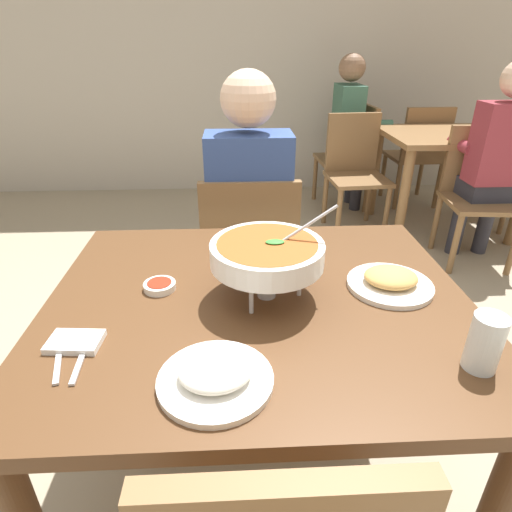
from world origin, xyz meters
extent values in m
plane|color=gray|center=(0.00, 0.00, 0.00)|extent=(16.00, 16.00, 0.00)
cube|color=#BCB2A3|center=(0.00, 3.39, 1.50)|extent=(10.00, 0.10, 3.00)
cube|color=#51331C|center=(0.00, 0.00, 0.76)|extent=(1.15, 0.96, 0.04)
cylinder|color=#51331C|center=(-0.52, 0.42, 0.37)|extent=(0.07, 0.07, 0.74)
cylinder|color=#51331C|center=(0.52, 0.42, 0.37)|extent=(0.07, 0.07, 0.74)
cube|color=brown|center=(0.00, 0.86, 0.43)|extent=(0.44, 0.44, 0.03)
cube|color=brown|center=(0.00, 0.66, 0.68)|extent=(0.42, 0.04, 0.45)
cylinder|color=brown|center=(0.19, 1.05, 0.21)|extent=(0.04, 0.04, 0.42)
cylinder|color=brown|center=(-0.19, 1.05, 0.21)|extent=(0.04, 0.04, 0.42)
cylinder|color=brown|center=(0.19, 0.67, 0.21)|extent=(0.04, 0.04, 0.42)
cylinder|color=brown|center=(-0.19, 0.67, 0.21)|extent=(0.04, 0.04, 0.42)
cylinder|color=#2D2D38|center=(0.10, 0.88, 0.23)|extent=(0.10, 0.10, 0.45)
cylinder|color=#2D2D38|center=(-0.10, 0.88, 0.23)|extent=(0.10, 0.10, 0.45)
cube|color=#2D2D38|center=(0.00, 0.84, 0.51)|extent=(0.32, 0.32, 0.12)
cube|color=#334C8C|center=(0.00, 0.76, 0.82)|extent=(0.36, 0.20, 0.50)
sphere|color=beige|center=(0.00, 0.76, 1.20)|extent=(0.22, 0.22, 0.22)
cylinder|color=#334C8C|center=(0.16, 0.96, 0.77)|extent=(0.08, 0.28, 0.08)
cylinder|color=#334C8C|center=(-0.16, 0.96, 0.77)|extent=(0.08, 0.28, 0.08)
cylinder|color=silver|center=(0.11, 0.01, 0.83)|extent=(0.01, 0.01, 0.10)
cylinder|color=silver|center=(-0.02, 0.08, 0.83)|extent=(0.01, 0.01, 0.10)
cylinder|color=silver|center=(-0.02, -0.07, 0.83)|extent=(0.01, 0.01, 0.10)
torus|color=silver|center=(0.02, 0.01, 0.88)|extent=(0.21, 0.21, 0.01)
cylinder|color=#B2B2B7|center=(0.02, 0.01, 0.79)|extent=(0.05, 0.05, 0.04)
cone|color=orange|center=(0.02, 0.01, 0.83)|extent=(0.02, 0.02, 0.04)
cylinder|color=white|center=(0.02, 0.01, 0.91)|extent=(0.30, 0.30, 0.06)
cylinder|color=#994C1E|center=(0.02, 0.01, 0.93)|extent=(0.26, 0.26, 0.01)
ellipsoid|color=#388433|center=(0.04, 0.01, 0.94)|extent=(0.05, 0.03, 0.01)
cylinder|color=silver|center=(0.11, 0.03, 0.97)|extent=(0.18, 0.01, 0.13)
cylinder|color=white|center=(-0.11, -0.32, 0.78)|extent=(0.24, 0.24, 0.01)
ellipsoid|color=white|center=(-0.11, -0.32, 0.81)|extent=(0.15, 0.13, 0.04)
cylinder|color=white|center=(0.38, 0.03, 0.78)|extent=(0.24, 0.24, 0.01)
ellipsoid|color=tan|center=(0.38, 0.03, 0.81)|extent=(0.15, 0.13, 0.04)
cylinder|color=white|center=(-0.28, 0.06, 0.79)|extent=(0.09, 0.09, 0.02)
cylinder|color=maroon|center=(-0.28, 0.06, 0.80)|extent=(0.07, 0.07, 0.01)
cube|color=white|center=(-0.44, -0.18, 0.78)|extent=(0.13, 0.09, 0.02)
cube|color=silver|center=(-0.46, -0.23, 0.78)|extent=(0.06, 0.17, 0.01)
cube|color=silver|center=(-0.41, -0.23, 0.78)|extent=(0.02, 0.17, 0.01)
cylinder|color=silver|center=(0.46, -0.30, 0.84)|extent=(0.07, 0.07, 0.13)
cylinder|color=#4C331E|center=(0.46, -0.30, 0.82)|extent=(0.06, 0.06, 0.08)
cube|color=brown|center=(1.59, 2.20, 0.76)|extent=(1.00, 0.80, 0.04)
cylinder|color=brown|center=(1.15, 1.86, 0.37)|extent=(0.07, 0.07, 0.74)
cylinder|color=brown|center=(1.15, 2.54, 0.37)|extent=(0.07, 0.07, 0.74)
cylinder|color=brown|center=(2.03, 2.54, 0.37)|extent=(0.07, 0.07, 0.74)
cube|color=brown|center=(0.91, 2.78, 0.43)|extent=(0.47, 0.47, 0.03)
cube|color=brown|center=(1.11, 2.79, 0.68)|extent=(0.07, 0.42, 0.45)
cylinder|color=brown|center=(0.71, 2.96, 0.21)|extent=(0.04, 0.04, 0.42)
cylinder|color=brown|center=(0.74, 2.58, 0.21)|extent=(0.04, 0.04, 0.42)
cylinder|color=brown|center=(1.09, 2.98, 0.21)|extent=(0.04, 0.04, 0.42)
cylinder|color=brown|center=(1.12, 2.60, 0.21)|extent=(0.04, 0.04, 0.42)
cube|color=brown|center=(1.58, 1.61, 0.43)|extent=(0.48, 0.48, 0.03)
cube|color=brown|center=(1.60, 1.81, 0.68)|extent=(0.42, 0.08, 0.45)
cylinder|color=brown|center=(1.37, 1.44, 0.21)|extent=(0.04, 0.04, 0.42)
cylinder|color=brown|center=(1.41, 1.82, 0.21)|extent=(0.04, 0.04, 0.42)
cylinder|color=brown|center=(1.78, 1.78, 0.21)|extent=(0.04, 0.04, 0.42)
cube|color=brown|center=(1.60, 2.85, 0.43)|extent=(0.45, 0.45, 0.03)
cube|color=brown|center=(1.60, 2.65, 0.68)|extent=(0.42, 0.05, 0.45)
cylinder|color=brown|center=(1.78, 3.04, 0.21)|extent=(0.04, 0.04, 0.42)
cylinder|color=brown|center=(1.40, 3.03, 0.21)|extent=(0.04, 0.04, 0.42)
cylinder|color=brown|center=(1.79, 2.66, 0.21)|extent=(0.04, 0.04, 0.42)
cylinder|color=brown|center=(1.41, 2.65, 0.21)|extent=(0.04, 0.04, 0.42)
cylinder|color=brown|center=(2.11, 2.43, 0.21)|extent=(0.04, 0.04, 0.42)
cylinder|color=brown|center=(2.07, 2.05, 0.21)|extent=(0.04, 0.04, 0.42)
cube|color=brown|center=(0.90, 2.18, 0.43)|extent=(0.47, 0.47, 0.03)
cube|color=brown|center=(0.88, 2.38, 0.68)|extent=(0.42, 0.07, 0.45)
cylinder|color=brown|center=(0.72, 1.98, 0.21)|extent=(0.04, 0.04, 0.42)
cylinder|color=brown|center=(1.10, 2.01, 0.21)|extent=(0.04, 0.04, 0.42)
cylinder|color=brown|center=(0.69, 2.36, 0.21)|extent=(0.04, 0.04, 0.42)
cylinder|color=brown|center=(1.07, 2.39, 0.21)|extent=(0.04, 0.04, 0.42)
cylinder|color=#2D2D38|center=(1.04, 2.66, 0.23)|extent=(0.10, 0.10, 0.45)
cylinder|color=#2D2D38|center=(1.04, 2.86, 0.23)|extent=(0.10, 0.10, 0.45)
cube|color=#2D2D38|center=(1.00, 2.76, 0.51)|extent=(0.32, 0.32, 0.12)
cube|color=#3D6B56|center=(0.92, 2.76, 0.82)|extent=(0.20, 0.36, 0.50)
sphere|color=#846047|center=(0.92, 2.76, 1.20)|extent=(0.22, 0.22, 0.22)
cylinder|color=#3D6B56|center=(1.12, 2.60, 0.77)|extent=(0.28, 0.08, 0.08)
cylinder|color=#3D6B56|center=(1.12, 2.92, 0.77)|extent=(0.28, 0.08, 0.08)
cylinder|color=#2D2D38|center=(1.73, 1.75, 0.23)|extent=(0.10, 0.10, 0.45)
cylinder|color=#2D2D38|center=(1.53, 1.75, 0.23)|extent=(0.10, 0.10, 0.45)
cube|color=#2D2D38|center=(1.63, 1.71, 0.51)|extent=(0.32, 0.32, 0.12)
cube|color=maroon|center=(1.63, 1.63, 0.82)|extent=(0.36, 0.20, 0.50)
cylinder|color=maroon|center=(1.79, 1.83, 0.77)|extent=(0.08, 0.28, 0.08)
cylinder|color=maroon|center=(1.47, 1.83, 0.77)|extent=(0.08, 0.28, 0.08)
camera|label=1|loc=(-0.06, -0.97, 1.41)|focal=29.62mm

